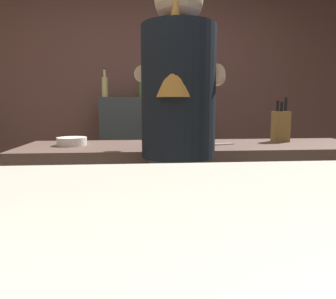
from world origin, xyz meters
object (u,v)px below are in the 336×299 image
at_px(bottle_hot_sauce, 142,90).
at_px(knife_block, 281,126).
at_px(mixing_bowl, 72,141).
at_px(chefs_knife, 216,144).
at_px(bottle_vinegar, 105,86).
at_px(bartender, 178,139).

bearing_deg(bottle_hot_sauce, knife_block, -54.95).
distance_m(mixing_bowl, bottle_hot_sauce, 1.47).
distance_m(chefs_knife, bottle_vinegar, 1.54).
distance_m(bartender, knife_block, 0.94).
xyz_separation_m(bartender, bottle_vinegar, (-0.49, 1.67, 0.34)).
height_order(mixing_bowl, bottle_hot_sauce, bottle_hot_sauce).
bearing_deg(bottle_vinegar, bartender, -73.53).
distance_m(knife_block, bottle_vinegar, 1.70).
xyz_separation_m(chefs_knife, bottle_vinegar, (-0.77, 1.26, 0.42)).
height_order(bartender, bottle_hot_sauce, bartender).
height_order(mixing_bowl, chefs_knife, mixing_bowl).
height_order(bottle_vinegar, bottle_hot_sauce, bottle_vinegar).
xyz_separation_m(bartender, chefs_knife, (0.28, 0.40, -0.08)).
relative_size(bartender, chefs_knife, 7.25).
xyz_separation_m(bartender, bottle_hot_sauce, (-0.14, 1.82, 0.32)).
xyz_separation_m(bartender, mixing_bowl, (-0.58, 0.47, -0.05)).
bearing_deg(chefs_knife, knife_block, 0.63).
xyz_separation_m(knife_block, bottle_vinegar, (-1.24, 1.11, 0.32)).
height_order(knife_block, chefs_knife, knife_block).
relative_size(bartender, bottle_hot_sauce, 8.70).
bearing_deg(bartender, bottle_hot_sauce, 19.64).
relative_size(bottle_vinegar, bottle_hot_sauce, 1.34).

